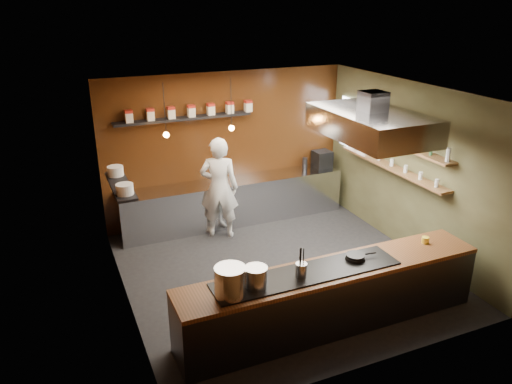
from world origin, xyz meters
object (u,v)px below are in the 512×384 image
espresso_machine (322,159)px  chef (219,188)px  stockpot_large (230,281)px  stockpot_small (256,277)px  extractor_hood (371,124)px

espresso_machine → chef: size_ratio=0.18×
stockpot_large → stockpot_small: size_ratio=1.33×
espresso_machine → extractor_hood: bearing=-107.9°
stockpot_large → espresso_machine: stockpot_large is taller
extractor_hood → chef: bearing=130.1°
stockpot_small → espresso_machine: espresso_machine is taller
chef → espresso_machine: bearing=-144.1°
stockpot_small → espresso_machine: bearing=50.3°
stockpot_large → chef: chef is taller
extractor_hood → stockpot_small: bearing=-153.1°
stockpot_small → extractor_hood: bearing=26.9°
espresso_machine → stockpot_small: bearing=-131.7°
extractor_hood → stockpot_large: (-2.81, -1.29, -1.38)m
extractor_hood → espresso_machine: 3.07m
stockpot_small → chef: chef is taller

